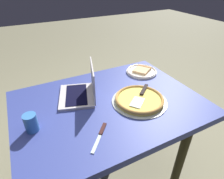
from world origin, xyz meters
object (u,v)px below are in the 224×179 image
at_px(dining_table, 109,112).
at_px(drink_cup, 31,123).
at_px(pizza_plate, 142,71).
at_px(pizza_tray, 139,99).
at_px(table_knife, 100,134).
at_px(laptop, 82,91).

xyz_separation_m(dining_table, drink_cup, (0.49, 0.04, 0.14)).
relative_size(pizza_plate, pizza_tray, 0.70).
relative_size(pizza_tray, table_knife, 2.14).
height_order(laptop, pizza_plate, laptop).
bearing_deg(pizza_plate, laptop, 10.94).
relative_size(dining_table, drink_cup, 11.64).
relative_size(laptop, pizza_plate, 1.37).
bearing_deg(pizza_tray, laptop, -36.11).
bearing_deg(drink_cup, pizza_plate, -162.28).
distance_m(laptop, pizza_tray, 0.40).
distance_m(dining_table, table_knife, 0.31).
xyz_separation_m(pizza_plate, pizza_tray, (0.26, 0.34, 0.01)).
bearing_deg(dining_table, laptop, -45.98).
bearing_deg(table_knife, dining_table, -125.07).
relative_size(dining_table, laptop, 3.44).
height_order(laptop, table_knife, laptop).
distance_m(pizza_plate, drink_cup, 0.97).
xyz_separation_m(pizza_plate, table_knife, (0.61, 0.50, -0.01)).
bearing_deg(drink_cup, table_knife, 147.47).
height_order(dining_table, table_knife, table_knife).
bearing_deg(pizza_plate, table_knife, 39.26).
bearing_deg(table_knife, laptop, -95.19).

